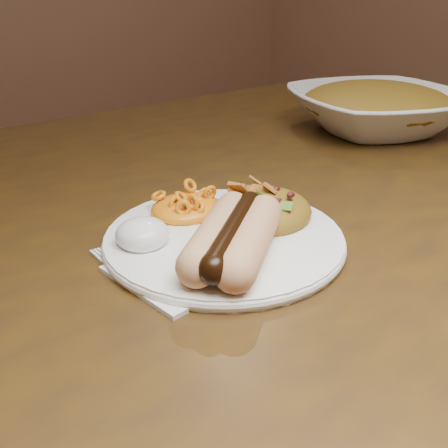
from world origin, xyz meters
TOP-DOWN VIEW (x-y plane):
  - table at (0.00, 0.00)m, footprint 1.60×0.90m
  - plate at (0.02, -0.09)m, footprint 0.25×0.25m
  - hotdog at (0.00, -0.13)m, footprint 0.11×0.13m
  - mac_and_cheese at (0.02, -0.03)m, footprint 0.08×0.07m
  - sour_cream at (-0.05, -0.06)m, footprint 0.05×0.05m
  - taco_salad at (0.07, -0.09)m, footprint 0.10×0.09m
  - fork at (-0.08, -0.12)m, footprint 0.04×0.16m
  - serving_bowl at (0.45, 0.07)m, footprint 0.34×0.34m
  - bowl_filling at (0.45, 0.07)m, footprint 0.30×0.30m

SIDE VIEW (x-z plane):
  - table at x=0.00m, z-range 0.28..1.03m
  - fork at x=-0.08m, z-range 0.75..0.75m
  - plate at x=0.02m, z-range 0.75..0.76m
  - mac_and_cheese at x=0.02m, z-range 0.76..0.79m
  - sour_cream at x=-0.05m, z-range 0.76..0.79m
  - taco_salad at x=0.07m, z-range 0.76..0.80m
  - hotdog at x=0.00m, z-range 0.76..0.80m
  - serving_bowl at x=0.45m, z-range 0.75..0.81m
  - bowl_filling at x=0.45m, z-range 0.77..0.83m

